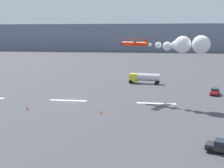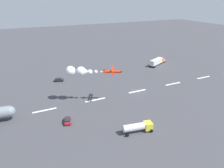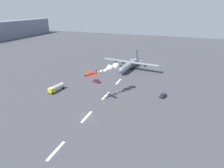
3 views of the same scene
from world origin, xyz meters
name	(u,v)px [view 3 (image 3 of 3)]	position (x,y,z in m)	size (l,w,h in m)	color
ground_plane	(87,117)	(0.00, 0.00, 0.00)	(440.00, 440.00, 0.00)	#424247
runway_stripe_2	(56,151)	(-18.53, 0.00, 0.01)	(8.00, 0.90, 0.01)	white
runway_stripe_3	(87,117)	(0.00, 0.00, 0.01)	(8.00, 0.90, 0.01)	white
runway_stripe_4	(106,96)	(18.53, 0.00, 0.01)	(8.00, 0.90, 0.01)	white
runway_stripe_5	(118,82)	(37.07, 0.00, 0.01)	(8.00, 0.90, 0.01)	white
cargo_transport_plane	(130,65)	(59.86, 0.05, 3.22)	(28.37, 37.70, 10.83)	gray
stunt_biplane_red	(111,68)	(23.48, -0.63, 11.92)	(18.11, 11.41, 3.44)	red
fuel_tanker_truck	(56,88)	(14.97, 24.43, 1.74)	(8.92, 4.02, 2.90)	yellow
followme_car_yellow	(163,95)	(26.68, -24.89, 0.81)	(4.49, 3.02, 1.52)	#262628
airport_staff_sedan	(96,81)	(31.91, 10.90, 0.81)	(2.79, 4.53, 1.52)	#B21E23
traffic_cone_near	(102,129)	(-5.34, -8.68, 0.38)	(0.44, 0.44, 0.75)	orange
traffic_cone_far	(119,109)	(8.91, -9.60, 0.38)	(0.44, 0.44, 0.75)	orange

